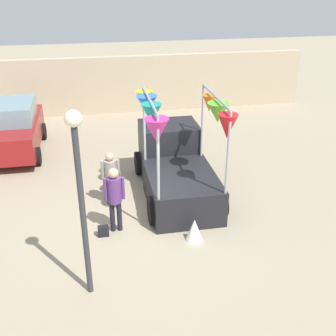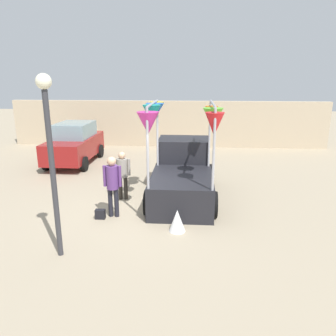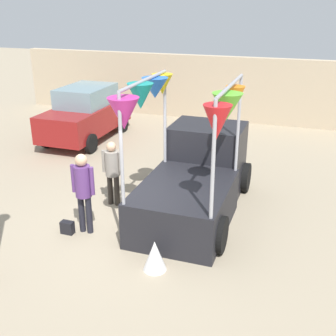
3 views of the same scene
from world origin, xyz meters
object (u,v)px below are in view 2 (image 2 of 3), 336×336
(person_customer, at_px, (112,181))
(handbag, at_px, (100,214))
(parked_car, at_px, (75,143))
(person_vendor, at_px, (122,171))
(vendor_truck, at_px, (182,169))
(street_lamp, at_px, (50,143))
(folded_kite_bundle_white, at_px, (177,221))

(person_customer, height_order, handbag, person_customer)
(parked_car, distance_m, person_vendor, 5.48)
(vendor_truck, distance_m, person_vendor, 2.00)
(parked_car, relative_size, street_lamp, 0.99)
(parked_car, height_order, person_customer, parked_car)
(vendor_truck, height_order, street_lamp, street_lamp)
(vendor_truck, xyz_separation_m, parked_car, (-5.14, 3.98, 0.01))
(vendor_truck, relative_size, person_vendor, 2.58)
(parked_car, relative_size, person_customer, 2.23)
(street_lamp, bearing_deg, person_vendor, 78.79)
(parked_car, height_order, folded_kite_bundle_white, parked_car)
(vendor_truck, height_order, folded_kite_bundle_white, vendor_truck)
(vendor_truck, relative_size, folded_kite_bundle_white, 6.94)
(vendor_truck, bearing_deg, person_vendor, -166.52)
(vendor_truck, distance_m, person_customer, 2.68)
(street_lamp, bearing_deg, vendor_truck, 56.85)
(vendor_truck, distance_m, folded_kite_bundle_white, 2.75)
(parked_car, xyz_separation_m, person_customer, (3.21, -5.84, 0.15))
(parked_car, bearing_deg, folded_kite_bundle_white, -52.50)
(person_customer, distance_m, person_vendor, 1.40)
(person_customer, distance_m, street_lamp, 2.77)
(person_vendor, bearing_deg, folded_kite_bundle_white, -49.20)
(vendor_truck, xyz_separation_m, street_lamp, (-2.65, -4.06, 1.68))
(handbag, height_order, folded_kite_bundle_white, folded_kite_bundle_white)
(vendor_truck, height_order, parked_car, vendor_truck)
(handbag, relative_size, street_lamp, 0.07)
(person_vendor, height_order, folded_kite_bundle_white, person_vendor)
(person_vendor, height_order, handbag, person_vendor)
(vendor_truck, bearing_deg, folded_kite_bundle_white, -90.77)
(parked_car, xyz_separation_m, street_lamp, (2.49, -8.04, 1.67))
(parked_car, bearing_deg, handbag, -64.64)
(street_lamp, distance_m, folded_kite_bundle_white, 3.76)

